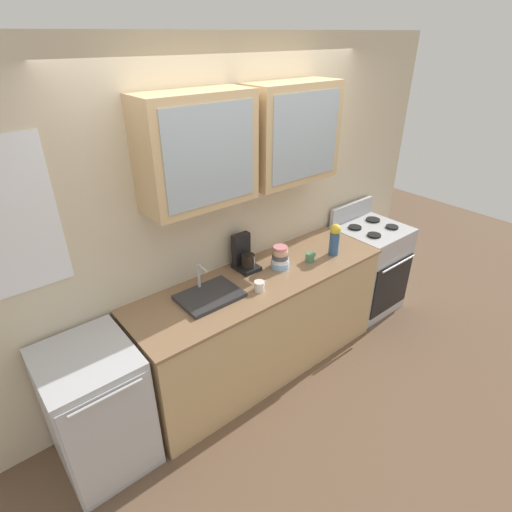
{
  "coord_description": "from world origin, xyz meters",
  "views": [
    {
      "loc": [
        -1.78,
        -2.08,
        2.62
      ],
      "look_at": [
        -0.07,
        0.0,
        1.13
      ],
      "focal_mm": 28.58,
      "sensor_mm": 36.0,
      "label": 1
    }
  ],
  "objects_px": {
    "stove_range": "(367,267)",
    "sink_faucet": "(209,295)",
    "bowl_stack": "(280,258)",
    "coffee_maker": "(244,256)",
    "cup_near_sink": "(259,286)",
    "vase": "(335,239)",
    "dishwasher": "(98,410)",
    "cup_near_bowls": "(310,257)"
  },
  "relations": [
    {
      "from": "vase",
      "to": "sink_faucet",
      "type": "bearing_deg",
      "value": 173.49
    },
    {
      "from": "sink_faucet",
      "to": "cup_near_sink",
      "type": "height_order",
      "value": "sink_faucet"
    },
    {
      "from": "dishwasher",
      "to": "cup_near_sink",
      "type": "bearing_deg",
      "value": -5.65
    },
    {
      "from": "stove_range",
      "to": "sink_faucet",
      "type": "xyz_separation_m",
      "value": [
        -1.92,
        0.03,
        0.47
      ]
    },
    {
      "from": "bowl_stack",
      "to": "coffee_maker",
      "type": "height_order",
      "value": "coffee_maker"
    },
    {
      "from": "vase",
      "to": "cup_near_bowls",
      "type": "relative_size",
      "value": 2.66
    },
    {
      "from": "dishwasher",
      "to": "coffee_maker",
      "type": "height_order",
      "value": "coffee_maker"
    },
    {
      "from": "cup_near_bowls",
      "to": "coffee_maker",
      "type": "distance_m",
      "value": 0.57
    },
    {
      "from": "sink_faucet",
      "to": "vase",
      "type": "relative_size",
      "value": 1.56
    },
    {
      "from": "bowl_stack",
      "to": "cup_near_sink",
      "type": "distance_m",
      "value": 0.38
    },
    {
      "from": "coffee_maker",
      "to": "bowl_stack",
      "type": "bearing_deg",
      "value": -38.85
    },
    {
      "from": "sink_faucet",
      "to": "dishwasher",
      "type": "bearing_deg",
      "value": -177.86
    },
    {
      "from": "cup_near_sink",
      "to": "coffee_maker",
      "type": "bearing_deg",
      "value": 70.35
    },
    {
      "from": "sink_faucet",
      "to": "coffee_maker",
      "type": "relative_size",
      "value": 1.54
    },
    {
      "from": "bowl_stack",
      "to": "stove_range",
      "type": "bearing_deg",
      "value": -1.13
    },
    {
      "from": "stove_range",
      "to": "dishwasher",
      "type": "bearing_deg",
      "value": -179.91
    },
    {
      "from": "stove_range",
      "to": "bowl_stack",
      "type": "relative_size",
      "value": 5.73
    },
    {
      "from": "cup_near_bowls",
      "to": "dishwasher",
      "type": "relative_size",
      "value": 0.12
    },
    {
      "from": "coffee_maker",
      "to": "stove_range",
      "type": "bearing_deg",
      "value": -8.11
    },
    {
      "from": "stove_range",
      "to": "dishwasher",
      "type": "xyz_separation_m",
      "value": [
        -2.85,
        -0.0,
        -0.01
      ]
    },
    {
      "from": "dishwasher",
      "to": "coffee_maker",
      "type": "bearing_deg",
      "value": 8.68
    },
    {
      "from": "vase",
      "to": "cup_near_sink",
      "type": "height_order",
      "value": "vase"
    },
    {
      "from": "sink_faucet",
      "to": "dishwasher",
      "type": "distance_m",
      "value": 1.04
    },
    {
      "from": "sink_faucet",
      "to": "vase",
      "type": "xyz_separation_m",
      "value": [
        1.2,
        -0.14,
        0.13
      ]
    },
    {
      "from": "cup_near_sink",
      "to": "bowl_stack",
      "type": "bearing_deg",
      "value": 23.88
    },
    {
      "from": "stove_range",
      "to": "coffee_maker",
      "type": "height_order",
      "value": "coffee_maker"
    },
    {
      "from": "bowl_stack",
      "to": "coffee_maker",
      "type": "bearing_deg",
      "value": 141.15
    },
    {
      "from": "sink_faucet",
      "to": "dishwasher",
      "type": "xyz_separation_m",
      "value": [
        -0.93,
        -0.03,
        -0.48
      ]
    },
    {
      "from": "sink_faucet",
      "to": "coffee_maker",
      "type": "distance_m",
      "value": 0.5
    },
    {
      "from": "stove_range",
      "to": "vase",
      "type": "bearing_deg",
      "value": -171.61
    },
    {
      "from": "sink_faucet",
      "to": "cup_near_bowls",
      "type": "bearing_deg",
      "value": -5.65
    },
    {
      "from": "bowl_stack",
      "to": "dishwasher",
      "type": "distance_m",
      "value": 1.71
    },
    {
      "from": "sink_faucet",
      "to": "cup_near_bowls",
      "type": "height_order",
      "value": "sink_faucet"
    },
    {
      "from": "bowl_stack",
      "to": "dishwasher",
      "type": "height_order",
      "value": "bowl_stack"
    },
    {
      "from": "stove_range",
      "to": "sink_faucet",
      "type": "distance_m",
      "value": 1.98
    },
    {
      "from": "vase",
      "to": "coffee_maker",
      "type": "height_order",
      "value": "coffee_maker"
    },
    {
      "from": "bowl_stack",
      "to": "cup_near_bowls",
      "type": "xyz_separation_m",
      "value": [
        0.26,
        -0.09,
        -0.05
      ]
    },
    {
      "from": "bowl_stack",
      "to": "vase",
      "type": "xyz_separation_m",
      "value": [
        0.51,
        -0.13,
        0.07
      ]
    },
    {
      "from": "stove_range",
      "to": "cup_near_bowls",
      "type": "xyz_separation_m",
      "value": [
        -0.97,
        -0.06,
        0.49
      ]
    },
    {
      "from": "bowl_stack",
      "to": "cup_near_bowls",
      "type": "bearing_deg",
      "value": -18.62
    },
    {
      "from": "cup_near_sink",
      "to": "dishwasher",
      "type": "relative_size",
      "value": 0.12
    },
    {
      "from": "bowl_stack",
      "to": "coffee_maker",
      "type": "xyz_separation_m",
      "value": [
        -0.23,
        0.18,
        0.02
      ]
    }
  ]
}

